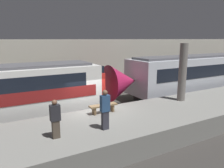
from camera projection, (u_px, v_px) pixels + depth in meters
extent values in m
plane|color=#33302D|center=(94.00, 126.00, 12.37)|extent=(120.00, 120.00, 0.00)
cube|color=slate|center=(112.00, 131.00, 10.45)|extent=(40.00, 4.24, 1.07)
cube|color=#B2AD9E|center=(60.00, 70.00, 17.41)|extent=(50.00, 0.15, 4.82)
cylinder|color=slate|center=(183.00, 72.00, 13.37)|extent=(0.48, 0.48, 3.54)
cube|color=black|center=(215.00, 87.00, 20.87)|extent=(17.29, 2.48, 0.63)
cube|color=silver|center=(217.00, 70.00, 20.54)|extent=(18.80, 3.02, 2.68)
cube|color=#4C4C51|center=(219.00, 55.00, 20.25)|extent=(18.04, 2.12, 0.16)
cone|color=#B21E4C|center=(122.00, 82.00, 15.54)|extent=(2.20, 2.55, 2.55)
sphere|color=#F2EFCC|center=(111.00, 89.00, 15.17)|extent=(0.20, 0.20, 0.20)
cube|color=red|center=(93.00, 86.00, 14.47)|extent=(0.25, 2.96, 2.14)
cube|color=black|center=(93.00, 70.00, 14.26)|extent=(0.25, 2.66, 0.86)
sphere|color=#EA4C42|center=(100.00, 94.00, 14.04)|extent=(0.18, 0.18, 0.18)
sphere|color=#EA4C42|center=(91.00, 90.00, 15.21)|extent=(0.18, 0.18, 0.18)
cube|color=#2D2D38|center=(105.00, 120.00, 9.25)|extent=(0.28, 0.20, 0.80)
cube|color=navy|center=(105.00, 103.00, 9.10)|extent=(0.38, 0.24, 0.70)
sphere|color=brown|center=(105.00, 93.00, 9.01)|extent=(0.23, 0.23, 0.23)
cube|color=#473D33|center=(56.00, 129.00, 8.44)|extent=(0.28, 0.20, 0.72)
cube|color=#232328|center=(55.00, 113.00, 8.30)|extent=(0.38, 0.24, 0.62)
sphere|color=brown|center=(54.00, 102.00, 8.22)|extent=(0.20, 0.20, 0.20)
cube|color=brown|center=(94.00, 111.00, 11.10)|extent=(0.10, 0.32, 0.41)
cube|color=brown|center=(112.00, 108.00, 11.60)|extent=(0.10, 0.32, 0.41)
cube|color=brown|center=(103.00, 105.00, 11.31)|extent=(1.50, 0.40, 0.08)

